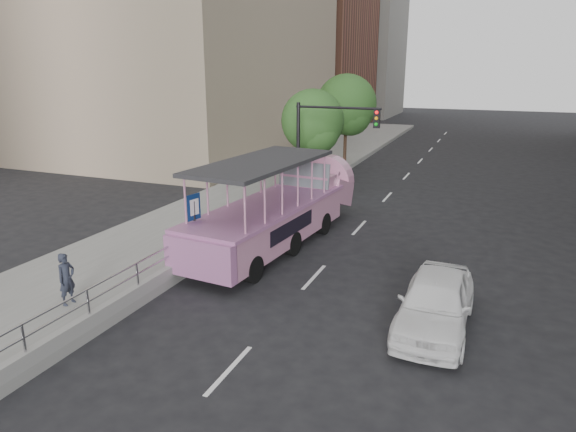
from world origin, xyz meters
name	(u,v)px	position (x,y,z in m)	size (l,w,h in m)	color
ground	(232,324)	(0.00, 0.00, 0.00)	(160.00, 160.00, 0.00)	black
sidewalk	(225,209)	(-5.75, 10.00, 0.15)	(5.50, 80.00, 0.30)	gray
kerb_wall	(177,267)	(-3.12, 2.00, 0.48)	(0.24, 30.00, 0.36)	gray
guardrail	(176,248)	(-3.12, 2.00, 1.14)	(0.07, 22.00, 0.71)	#AFAEB3
duck_boat	(281,210)	(-1.51, 7.02, 1.32)	(3.54, 10.90, 3.56)	black
car	(435,302)	(5.20, 1.90, 0.78)	(1.84, 4.57, 1.56)	white
pedestrian_near	(67,279)	(-4.66, -1.17, 1.07)	(0.56, 0.37, 1.54)	#272B39
parking_sign	(195,223)	(-3.00, 3.00, 1.73)	(0.15, 0.61, 2.76)	black
traffic_signal	(321,139)	(-1.70, 12.50, 3.50)	(4.20, 0.32, 5.20)	black
street_tree_near	(314,124)	(-3.30, 15.93, 3.82)	(3.52, 3.52, 5.72)	#311E16
street_tree_far	(347,107)	(-3.10, 21.93, 4.31)	(3.97, 3.97, 6.45)	#311E16
midrise_brick	(288,12)	(-18.00, 48.00, 13.00)	(18.00, 16.00, 26.00)	brown
midrise_stone_b	(343,44)	(-16.00, 64.00, 10.00)	(16.00, 14.00, 20.00)	slate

